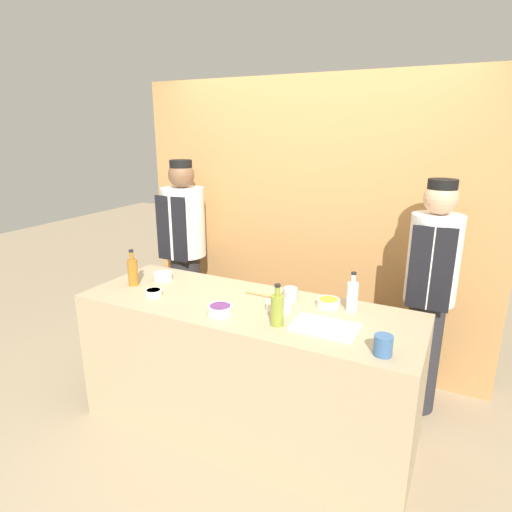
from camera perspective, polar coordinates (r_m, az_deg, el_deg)
ground_plane at (r=3.21m, az=-1.32°, el=-21.81°), size 14.00×14.00×0.00m
cabinet_wall at (r=3.68m, az=7.20°, el=4.04°), size 3.06×0.18×2.40m
counter at (r=2.94m, az=-1.38°, el=-14.76°), size 2.19×0.76×0.92m
sauce_bowl_red at (r=3.22m, az=-12.31°, el=-2.60°), size 0.13×0.13×0.06m
sauce_bowl_yellow at (r=2.73m, az=9.61°, el=-6.10°), size 0.15×0.15×0.05m
sauce_bowl_white at (r=2.65m, az=3.09°, el=-6.58°), size 0.16×0.16×0.05m
sauce_bowl_purple at (r=2.59m, az=-4.81°, el=-7.11°), size 0.15×0.15×0.06m
sauce_bowl_brown at (r=2.93m, az=-13.49°, el=-4.76°), size 0.11×0.11×0.04m
cutting_board at (r=2.44m, az=9.19°, el=-9.33°), size 0.36×0.22×0.02m
bottle_clear at (r=2.67m, az=12.72°, el=-5.18°), size 0.07×0.07×0.25m
bottle_oil at (r=2.43m, az=2.85°, el=-7.09°), size 0.08×0.08×0.25m
bottle_amber at (r=3.15m, az=-16.10°, el=-1.98°), size 0.07×0.07×0.26m
cup_steel at (r=2.80m, az=4.60°, el=-5.04°), size 0.10×0.10×0.08m
cup_blue at (r=2.23m, az=16.59°, el=-11.34°), size 0.09×0.09×0.10m
wooden_spoon at (r=2.85m, az=1.24°, el=-5.24°), size 0.23×0.04×0.02m
chef_left at (r=3.86m, az=-9.47°, el=0.66°), size 0.37×0.37×1.74m
chef_right at (r=3.18m, az=22.13°, el=-4.34°), size 0.34×0.34×1.69m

